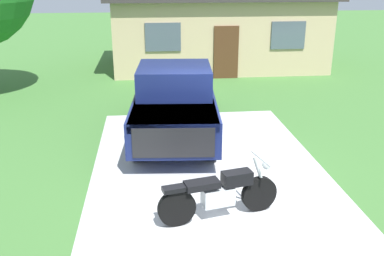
{
  "coord_description": "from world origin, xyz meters",
  "views": [
    {
      "loc": [
        -1.26,
        -8.87,
        4.09
      ],
      "look_at": [
        -0.34,
        -0.04,
        0.9
      ],
      "focal_mm": 40.59,
      "sensor_mm": 36.0,
      "label": 1
    }
  ],
  "objects": [
    {
      "name": "driveway_pad",
      "position": [
        0.0,
        0.0,
        0.0
      ],
      "size": [
        5.06,
        7.56,
        0.01
      ],
      "primitive_type": "cube",
      "color": "silver",
      "rests_on": "ground"
    },
    {
      "name": "ground_plane",
      "position": [
        0.0,
        0.0,
        0.0
      ],
      "size": [
        80.0,
        80.0,
        0.0
      ],
      "primitive_type": "plane",
      "color": "#427435"
    },
    {
      "name": "motorcycle",
      "position": [
        -0.08,
        -2.25,
        0.47
      ],
      "size": [
        2.18,
        0.84,
        1.09
      ],
      "color": "black",
      "rests_on": "ground"
    },
    {
      "name": "neighbor_house",
      "position": [
        1.9,
        10.86,
        1.79
      ],
      "size": [
        9.6,
        5.6,
        3.5
      ],
      "color": "tan",
      "rests_on": "ground"
    },
    {
      "name": "pickup_truck",
      "position": [
        -0.56,
        2.22,
        0.95
      ],
      "size": [
        2.43,
        5.76,
        1.9
      ],
      "color": "black",
      "rests_on": "ground"
    }
  ]
}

